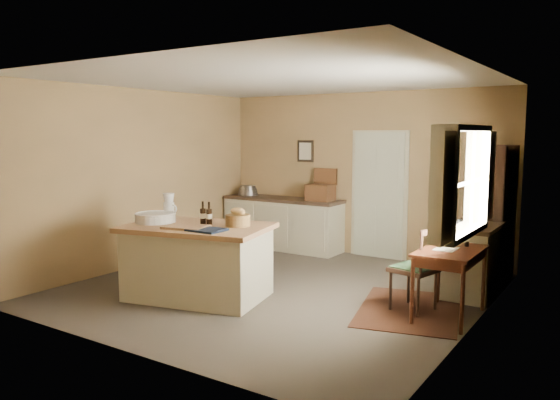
{
  "coord_description": "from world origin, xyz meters",
  "views": [
    {
      "loc": [
        3.85,
        -5.8,
        2.02
      ],
      "look_at": [
        -0.09,
        0.2,
        1.15
      ],
      "focal_mm": 35.0,
      "sensor_mm": 36.0,
      "label": 1
    }
  ],
  "objects_px": {
    "shelving_unit": "(501,215)",
    "work_island": "(197,259)",
    "sideboard": "(283,221)",
    "right_cabinet": "(473,259)",
    "desk_chair": "(414,269)",
    "writing_desk": "(450,258)"
  },
  "relations": [
    {
      "from": "work_island",
      "to": "right_cabinet",
      "type": "distance_m",
      "value": 3.46
    },
    {
      "from": "work_island",
      "to": "right_cabinet",
      "type": "bearing_deg",
      "value": 22.08
    },
    {
      "from": "sideboard",
      "to": "shelving_unit",
      "type": "height_order",
      "value": "shelving_unit"
    },
    {
      "from": "writing_desk",
      "to": "desk_chair",
      "type": "relative_size",
      "value": 1.02
    },
    {
      "from": "sideboard",
      "to": "desk_chair",
      "type": "distance_m",
      "value": 3.75
    },
    {
      "from": "right_cabinet",
      "to": "shelving_unit",
      "type": "height_order",
      "value": "shelving_unit"
    },
    {
      "from": "work_island",
      "to": "right_cabinet",
      "type": "xyz_separation_m",
      "value": [
        2.83,
        1.99,
        -0.02
      ]
    },
    {
      "from": "writing_desk",
      "to": "shelving_unit",
      "type": "height_order",
      "value": "shelving_unit"
    },
    {
      "from": "desk_chair",
      "to": "right_cabinet",
      "type": "bearing_deg",
      "value": 81.08
    },
    {
      "from": "work_island",
      "to": "sideboard",
      "type": "relative_size",
      "value": 0.88
    },
    {
      "from": "sideboard",
      "to": "right_cabinet",
      "type": "xyz_separation_m",
      "value": [
        3.54,
        -1.05,
        -0.02
      ]
    },
    {
      "from": "desk_chair",
      "to": "sideboard",
      "type": "bearing_deg",
      "value": 159.81
    },
    {
      "from": "sideboard",
      "to": "right_cabinet",
      "type": "distance_m",
      "value": 3.69
    },
    {
      "from": "work_island",
      "to": "shelving_unit",
      "type": "distance_m",
      "value": 4.11
    },
    {
      "from": "writing_desk",
      "to": "desk_chair",
      "type": "distance_m",
      "value": 0.46
    },
    {
      "from": "writing_desk",
      "to": "shelving_unit",
      "type": "relative_size",
      "value": 0.53
    },
    {
      "from": "work_island",
      "to": "sideboard",
      "type": "distance_m",
      "value": 3.12
    },
    {
      "from": "work_island",
      "to": "shelving_unit",
      "type": "height_order",
      "value": "shelving_unit"
    },
    {
      "from": "work_island",
      "to": "right_cabinet",
      "type": "height_order",
      "value": "work_island"
    },
    {
      "from": "writing_desk",
      "to": "right_cabinet",
      "type": "bearing_deg",
      "value": 90.01
    },
    {
      "from": "desk_chair",
      "to": "right_cabinet",
      "type": "distance_m",
      "value": 1.1
    },
    {
      "from": "shelving_unit",
      "to": "work_island",
      "type": "bearing_deg",
      "value": -136.91
    }
  ]
}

